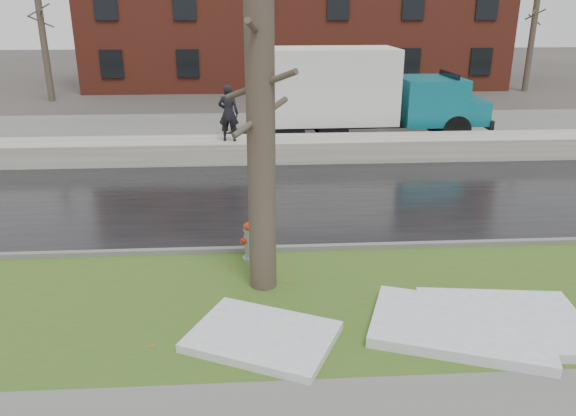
{
  "coord_description": "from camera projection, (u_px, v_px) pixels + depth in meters",
  "views": [
    {
      "loc": [
        -0.91,
        -10.14,
        5.09
      ],
      "look_at": [
        -0.19,
        1.05,
        1.0
      ],
      "focal_mm": 35.0,
      "sensor_mm": 36.0,
      "label": 1
    }
  ],
  "objects": [
    {
      "name": "box_truck",
      "position": [
        351.0,
        92.0,
        21.61
      ],
      "size": [
        10.67,
        2.7,
        3.55
      ],
      "rotation": [
        0.0,
        0.0,
        0.02
      ],
      "color": "black",
      "rests_on": "ground"
    },
    {
      "name": "fire_hydrant",
      "position": [
        251.0,
        239.0,
        11.61
      ],
      "size": [
        0.44,
        0.41,
        0.88
      ],
      "rotation": [
        0.0,
        0.0,
        0.37
      ],
      "color": "#919398",
      "rests_on": "verge"
    },
    {
      "name": "bg_tree_right",
      "position": [
        532.0,
        35.0,
        33.63
      ],
      "size": [
        1.4,
        1.62,
        6.5
      ],
      "color": "brown",
      "rests_on": "ground"
    },
    {
      "name": "bg_tree_center",
      "position": [
        167.0,
        34.0,
        34.18
      ],
      "size": [
        1.4,
        1.62,
        6.5
      ],
      "color": "brown",
      "rests_on": "ground"
    },
    {
      "name": "parking_lot",
      "position": [
        274.0,
        133.0,
        23.49
      ],
      "size": [
        60.0,
        9.0,
        0.03
      ],
      "primitive_type": "cube",
      "color": "slate",
      "rests_on": "ground"
    },
    {
      "name": "brick_building",
      "position": [
        293.0,
        5.0,
        37.84
      ],
      "size": [
        26.0,
        12.0,
        10.0
      ],
      "primitive_type": "cube",
      "color": "maroon",
      "rests_on": "ground"
    },
    {
      "name": "snowbank",
      "position": [
        279.0,
        149.0,
        19.34
      ],
      "size": [
        60.0,
        1.6,
        0.75
      ],
      "primitive_type": "cube",
      "color": "beige",
      "rests_on": "ground"
    },
    {
      "name": "worker",
      "position": [
        228.0,
        113.0,
        18.57
      ],
      "size": [
        0.74,
        0.55,
        1.86
      ],
      "primitive_type": "imported",
      "rotation": [
        0.0,
        0.0,
        2.97
      ],
      "color": "black",
      "rests_on": "snowbank"
    },
    {
      "name": "snow_patch_side",
      "position": [
        460.0,
        327.0,
        9.16
      ],
      "size": [
        3.25,
        2.65,
        0.18
      ],
      "primitive_type": "cube",
      "rotation": [
        0.0,
        0.0,
        -0.35
      ],
      "color": "silver",
      "rests_on": "verge"
    },
    {
      "name": "curb",
      "position": [
        297.0,
        249.0,
        12.22
      ],
      "size": [
        60.0,
        0.15,
        0.14
      ],
      "primitive_type": "cube",
      "color": "slate",
      "rests_on": "ground"
    },
    {
      "name": "tree",
      "position": [
        261.0,
        121.0,
        9.63
      ],
      "size": [
        1.24,
        1.36,
        6.28
      ],
      "rotation": [
        0.0,
        0.0,
        0.42
      ],
      "color": "brown",
      "rests_on": "verge"
    },
    {
      "name": "bg_tree_left",
      "position": [
        43.0,
        39.0,
        30.06
      ],
      "size": [
        1.4,
        1.62,
        6.5
      ],
      "color": "brown",
      "rests_on": "ground"
    },
    {
      "name": "ground",
      "position": [
        301.0,
        272.0,
        11.31
      ],
      "size": [
        120.0,
        120.0,
        0.0
      ],
      "primitive_type": "plane",
      "color": "#47423D",
      "rests_on": "ground"
    },
    {
      "name": "snow_patch_far",
      "position": [
        262.0,
        337.0,
        8.93
      ],
      "size": [
        2.67,
        2.39,
        0.14
      ],
      "primitive_type": "cube",
      "rotation": [
        0.0,
        0.0,
        -0.44
      ],
      "color": "silver",
      "rests_on": "verge"
    },
    {
      "name": "snow_patch_near",
      "position": [
        504.0,
        322.0,
        9.3
      ],
      "size": [
        2.83,
        2.31,
        0.16
      ],
      "primitive_type": "cube",
      "rotation": [
        0.0,
        0.0,
        -0.13
      ],
      "color": "silver",
      "rests_on": "verge"
    },
    {
      "name": "road",
      "position": [
        287.0,
        199.0,
        15.52
      ],
      "size": [
        60.0,
        7.0,
        0.03
      ],
      "primitive_type": "cube",
      "color": "black",
      "rests_on": "ground"
    },
    {
      "name": "verge",
      "position": [
        307.0,
        302.0,
        10.13
      ],
      "size": [
        60.0,
        4.5,
        0.04
      ],
      "primitive_type": "cube",
      "color": "#33521B",
      "rests_on": "ground"
    }
  ]
}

